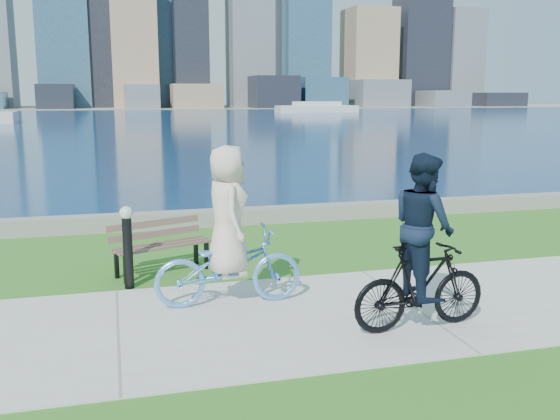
% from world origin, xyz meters
% --- Properties ---
extents(ground, '(320.00, 320.00, 0.00)m').
position_xyz_m(ground, '(0.00, 0.00, 0.00)').
color(ground, '#29651A').
rests_on(ground, ground).
extents(concrete_path, '(80.00, 3.50, 0.02)m').
position_xyz_m(concrete_path, '(0.00, 0.00, 0.01)').
color(concrete_path, '#AFAFAA').
rests_on(concrete_path, ground).
extents(seawall, '(90.00, 0.50, 0.35)m').
position_xyz_m(seawall, '(0.00, 6.20, 0.17)').
color(seawall, slate).
rests_on(seawall, ground).
extents(bay_water, '(320.00, 131.00, 0.01)m').
position_xyz_m(bay_water, '(0.00, 72.00, 0.00)').
color(bay_water, navy).
rests_on(bay_water, ground).
extents(far_shore, '(320.00, 30.00, 0.12)m').
position_xyz_m(far_shore, '(0.00, 130.00, 0.06)').
color(far_shore, gray).
rests_on(far_shore, ground).
extents(ferry_far, '(12.98, 3.71, 1.76)m').
position_xyz_m(ferry_far, '(28.01, 88.23, 0.73)').
color(ferry_far, silver).
rests_on(ferry_far, ground).
extents(park_bench, '(1.76, 1.13, 0.86)m').
position_xyz_m(park_bench, '(-3.27, 2.66, 0.53)').
color(park_bench, black).
rests_on(park_bench, ground).
extents(bollard_lamp, '(0.21, 0.21, 1.28)m').
position_xyz_m(bollard_lamp, '(-3.80, 1.90, 0.74)').
color(bollard_lamp, black).
rests_on(bollard_lamp, ground).
extents(cyclist_woman, '(0.75, 2.09, 2.25)m').
position_xyz_m(cyclist_woman, '(-2.46, 0.72, 0.85)').
color(cyclist_woman, '#60A6EB').
rests_on(cyclist_woman, ground).
extents(cyclist_man, '(0.73, 1.86, 2.23)m').
position_xyz_m(cyclist_man, '(-0.30, -0.83, 0.96)').
color(cyclist_man, black).
rests_on(cyclist_man, ground).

